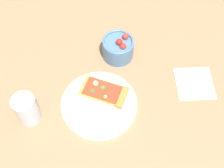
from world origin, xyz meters
name	(u,v)px	position (x,y,z in m)	size (l,w,h in m)	color
ground_plane	(106,104)	(0.00, 0.00, 0.00)	(2.40, 2.40, 0.00)	#93704C
plate	(99,104)	(-0.02, 0.00, 0.01)	(0.24, 0.24, 0.01)	white
pizza_slice_main	(106,92)	(0.01, 0.03, 0.02)	(0.16, 0.14, 0.03)	gold
salad_bowl	(118,48)	(0.08, 0.18, 0.04)	(0.11, 0.11, 0.09)	#4C7299
soda_glass	(27,110)	(-0.24, 0.01, 0.05)	(0.07, 0.07, 0.10)	silver
paper_napkin	(195,83)	(0.30, 0.01, 0.00)	(0.12, 0.13, 0.00)	silver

